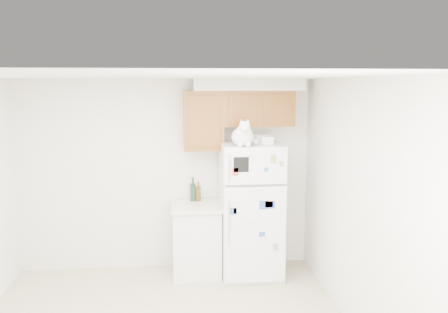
{
  "coord_description": "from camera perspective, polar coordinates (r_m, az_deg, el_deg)",
  "views": [
    {
      "loc": [
        0.15,
        -4.18,
        2.43
      ],
      "look_at": [
        0.73,
        1.55,
        1.55
      ],
      "focal_mm": 38.0,
      "sensor_mm": 36.0,
      "label": 1
    }
  ],
  "objects": [
    {
      "name": "storage_box_back",
      "position": [
        6.01,
        4.5,
        2.17
      ],
      "size": [
        0.21,
        0.18,
        0.1
      ],
      "primitive_type": "cube",
      "rotation": [
        0.0,
        0.0,
        0.35
      ],
      "color": "white",
      "rests_on": "refrigerator"
    },
    {
      "name": "bottle_amber",
      "position": [
        6.19,
        -3.1,
        -4.18
      ],
      "size": [
        0.06,
        0.06,
        0.27
      ],
      "primitive_type": null,
      "color": "#593814",
      "rests_on": "base_counter"
    },
    {
      "name": "refrigerator",
      "position": [
        6.07,
        3.26,
        -6.41
      ],
      "size": [
        0.76,
        0.78,
        1.7
      ],
      "color": "white",
      "rests_on": "ground_plane"
    },
    {
      "name": "room_shell",
      "position": [
        4.49,
        -6.11,
        -1.07
      ],
      "size": [
        3.84,
        4.04,
        2.52
      ],
      "color": "white",
      "rests_on": "ground_plane"
    },
    {
      "name": "base_counter",
      "position": [
        6.18,
        -3.31,
        -9.88
      ],
      "size": [
        0.64,
        0.64,
        0.92
      ],
      "color": "white",
      "rests_on": "ground_plane"
    },
    {
      "name": "bottle_green",
      "position": [
        6.2,
        -3.76,
        -3.93
      ],
      "size": [
        0.07,
        0.07,
        0.32
      ],
      "primitive_type": null,
      "color": "#19381E",
      "rests_on": "base_counter"
    },
    {
      "name": "storage_box_front",
      "position": [
        5.88,
        5.25,
        1.96
      ],
      "size": [
        0.16,
        0.12,
        0.09
      ],
      "primitive_type": "cube",
      "rotation": [
        0.0,
        0.0,
        -0.09
      ],
      "color": "white",
      "rests_on": "refrigerator"
    },
    {
      "name": "cat",
      "position": [
        5.63,
        2.32,
        2.53
      ],
      "size": [
        0.33,
        0.48,
        0.34
      ],
      "color": "white",
      "rests_on": "refrigerator"
    }
  ]
}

